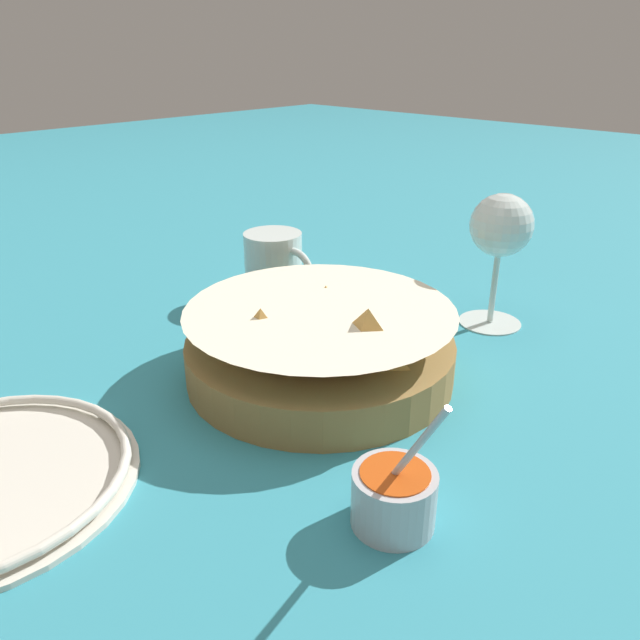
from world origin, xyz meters
The scene contains 5 objects.
ground_plane centered at (0.00, 0.00, 0.00)m, with size 4.00×4.00×0.00m, color teal.
food_basket centered at (0.02, -0.03, 0.03)m, with size 0.26×0.26×0.09m.
sauce_cup centered at (0.20, -0.14, 0.02)m, with size 0.07×0.06×0.11m.
wine_glass centered at (0.08, 0.20, 0.11)m, with size 0.07×0.07×0.15m.
beer_mug centered at (-0.17, 0.08, 0.04)m, with size 0.11×0.07×0.09m.
Camera 1 is at (0.40, -0.42, 0.31)m, focal length 35.00 mm.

